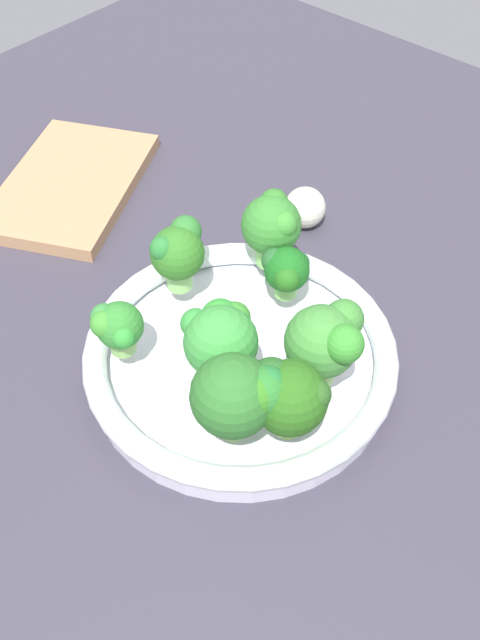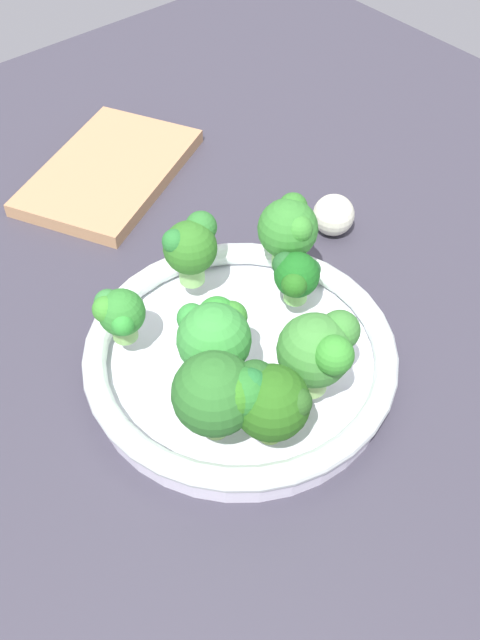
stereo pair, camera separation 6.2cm
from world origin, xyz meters
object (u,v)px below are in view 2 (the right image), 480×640
broccoli_floret_2 (214,336)px  garlic_bulb (334,215)px  broccoli_floret_4 (223,394)px  broccoli_floret_6 (191,246)px  cutting_board (110,171)px  broccoli_floret_3 (289,229)px  broccoli_floret_7 (296,276)px  broccoli_floret_5 (118,313)px  broccoli_floret_0 (270,400)px  bowl (240,357)px  broccoli_floret_1 (319,350)px

broccoli_floret_2 → garlic_bulb: (-23.81, -9.51, -6.15)cm
broccoli_floret_4 → broccoli_floret_6: (-8.75, -15.35, -0.90)cm
cutting_board → broccoli_floret_3: bearing=95.6°
broccoli_floret_7 → broccoli_floret_3: bearing=-123.8°
broccoli_floret_5 → broccoli_floret_0: bearing=100.9°
bowl → cutting_board: bearing=-102.6°
broccoli_floret_0 → garlic_bulb: bearing=-145.1°
broccoli_floret_7 → broccoli_floret_5: bearing=-23.3°
bowl → cutting_board: (-7.18, -32.25, -1.17)cm
broccoli_floret_6 → bowl: bearing=78.6°
broccoli_floret_3 → broccoli_floret_7: 4.83cm
broccoli_floret_1 → cutting_board: size_ratio=0.36×
broccoli_floret_2 → broccoli_floret_3: (-13.46, -5.78, -0.03)cm
broccoli_floret_1 → broccoli_floret_3: 14.81cm
broccoli_floret_3 → broccoli_floret_6: 9.17cm
broccoli_floret_1 → garlic_bulb: 25.32cm
broccoli_floret_1 → broccoli_floret_3: (-8.20, -12.34, -0.15)cm
broccoli_floret_0 → garlic_bulb: size_ratio=1.61×
broccoli_floret_0 → broccoli_floret_5: size_ratio=1.42×
broccoli_floret_3 → broccoli_floret_7: (2.55, 3.81, -1.54)cm
broccoli_floret_4 → bowl: bearing=-137.9°
broccoli_floret_2 → broccoli_floret_5: bearing=-65.4°
broccoli_floret_1 → broccoli_floret_7: bearing=-123.5°
broccoli_floret_5 → cutting_board: (-14.59, -24.98, -6.11)cm
broccoli_floret_4 → broccoli_floret_0: bearing=136.9°
broccoli_floret_0 → broccoli_floret_3: (-14.22, -13.38, 0.11)cm
broccoli_floret_0 → bowl: bearing=-116.6°
bowl → broccoli_floret_2: (3.59, 1.07, 6.42)cm
garlic_bulb → broccoli_floret_7: bearing=30.3°
broccoli_floret_1 → broccoli_floret_0: bearing=9.8°
broccoli_floret_3 → broccoli_floret_1: bearing=56.4°
broccoli_floret_7 → bowl: bearing=7.1°
broccoli_floret_7 → garlic_bulb: broccoli_floret_7 is taller
bowl → broccoli_floret_4: 11.58cm
broccoli_floret_7 → cutting_board: size_ratio=0.23×
broccoli_floret_2 → cutting_board: bearing=-107.9°
broccoli_floret_2 → broccoli_floret_7: 11.20cm
broccoli_floret_3 → cutting_board: broccoli_floret_3 is taller
broccoli_floret_4 → broccoli_floret_7: (-14.24, -7.17, -2.01)cm
broccoli_floret_1 → cutting_board: 40.98cm
broccoli_floret_0 → broccoli_floret_4: broccoli_floret_4 is taller
broccoli_floret_5 → garlic_bulb: broccoli_floret_5 is taller
broccoli_floret_2 → broccoli_floret_6: size_ratio=1.14×
broccoli_floret_3 → broccoli_floret_5: 17.53cm
bowl → broccoli_floret_1: (-1.68, 7.62, 6.55)cm
broccoli_floret_4 → cutting_board: (-14.10, -38.50, -8.04)cm
broccoli_floret_6 → broccoli_floret_3: bearing=151.4°
broccoli_floret_2 → broccoli_floret_4: size_ratio=0.94×
cutting_board → garlic_bulb: size_ratio=4.85×
broccoli_floret_6 → broccoli_floret_7: size_ratio=1.30×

